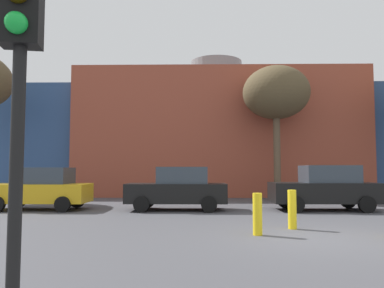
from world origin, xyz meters
name	(u,v)px	position (x,y,z in m)	size (l,w,h in m)	color
ground_plane	(315,239)	(0.00, 0.00, 0.00)	(200.00, 200.00, 0.00)	#47474C
building_backdrop	(217,140)	(-1.42, 19.92, 3.96)	(31.62, 13.00, 10.15)	#9E4733
parked_car_0	(41,189)	(-9.45, 6.51, 0.88)	(4.08, 2.00, 1.77)	gold
parked_car_1	(178,189)	(-3.68, 6.51, 0.89)	(4.14, 2.03, 1.80)	black
parked_car_2	(325,188)	(2.42, 6.51, 0.92)	(4.29, 2.10, 1.86)	black
traffic_light_near_left	(19,54)	(-4.46, -5.96, 2.73)	(0.40, 0.39, 3.70)	black
bare_tree_1	(276,94)	(1.59, 11.91, 6.00)	(3.78, 3.78, 7.57)	brown
bollard_yellow_1	(257,214)	(-1.31, 0.49, 0.54)	(0.24, 0.24, 1.07)	yellow
bollard_yellow_2	(292,209)	(-0.16, 1.53, 0.55)	(0.24, 0.24, 1.10)	yellow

